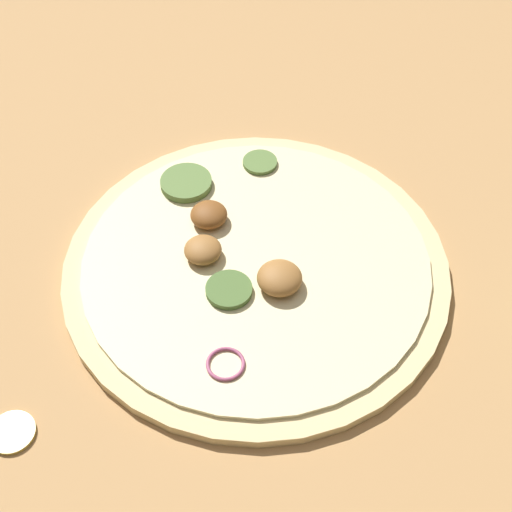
% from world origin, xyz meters
% --- Properties ---
extents(ground_plane, '(3.00, 3.00, 0.00)m').
position_xyz_m(ground_plane, '(0.00, 0.00, 0.00)').
color(ground_plane, tan).
extents(pizza, '(0.35, 0.35, 0.03)m').
position_xyz_m(pizza, '(0.00, -0.00, 0.01)').
color(pizza, beige).
rests_on(pizza, ground_plane).
extents(loose_cap, '(0.04, 0.04, 0.01)m').
position_xyz_m(loose_cap, '(0.11, 0.22, 0.00)').
color(loose_cap, gold).
rests_on(loose_cap, ground_plane).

